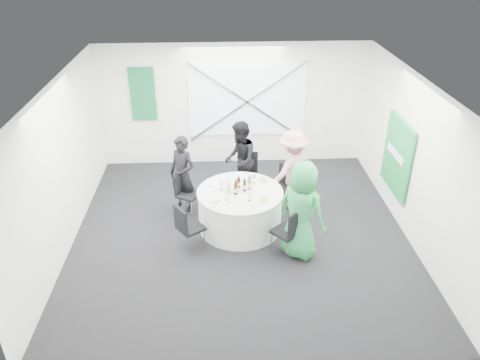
{
  "coord_description": "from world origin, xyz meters",
  "views": [
    {
      "loc": [
        -0.38,
        -7.06,
        4.97
      ],
      "look_at": [
        0.0,
        0.2,
        1.0
      ],
      "focal_mm": 35.0,
      "sensor_mm": 36.0,
      "label": 1
    }
  ],
  "objects_px": {
    "chair_front_left": "(187,225)",
    "chair_back_left": "(185,190)",
    "chair_front_right": "(290,229)",
    "green_water_bottle": "(250,183)",
    "person_woman_green": "(301,211)",
    "person_man_back_left": "(182,174)",
    "banquet_table": "(240,210)",
    "chair_back": "(247,172)",
    "chair_back_right": "(282,183)",
    "clear_water_bottle": "(228,187)",
    "person_woman_pink": "(292,170)",
    "person_man_back": "(240,160)"
  },
  "relations": [
    {
      "from": "person_woman_green",
      "to": "person_man_back",
      "type": "bearing_deg",
      "value": -24.84
    },
    {
      "from": "banquet_table",
      "to": "person_man_back_left",
      "type": "distance_m",
      "value": 1.35
    },
    {
      "from": "chair_back",
      "to": "chair_front_right",
      "type": "relative_size",
      "value": 1.04
    },
    {
      "from": "chair_front_right",
      "to": "person_man_back",
      "type": "height_order",
      "value": "person_man_back"
    },
    {
      "from": "chair_back",
      "to": "person_man_back_left",
      "type": "relative_size",
      "value": 0.63
    },
    {
      "from": "chair_back_right",
      "to": "chair_front_right",
      "type": "distance_m",
      "value": 1.63
    },
    {
      "from": "chair_front_left",
      "to": "person_man_back",
      "type": "relative_size",
      "value": 0.55
    },
    {
      "from": "banquet_table",
      "to": "person_man_back_left",
      "type": "height_order",
      "value": "person_man_back_left"
    },
    {
      "from": "chair_front_left",
      "to": "clear_water_bottle",
      "type": "xyz_separation_m",
      "value": [
        0.73,
        0.62,
        0.37
      ]
    },
    {
      "from": "person_woman_pink",
      "to": "chair_front_right",
      "type": "bearing_deg",
      "value": 46.76
    },
    {
      "from": "person_man_back",
      "to": "clear_water_bottle",
      "type": "bearing_deg",
      "value": -9.45
    },
    {
      "from": "chair_back",
      "to": "chair_back_right",
      "type": "relative_size",
      "value": 1.1
    },
    {
      "from": "chair_back_left",
      "to": "person_man_back",
      "type": "bearing_deg",
      "value": -31.21
    },
    {
      "from": "chair_back",
      "to": "chair_front_right",
      "type": "xyz_separation_m",
      "value": [
        0.59,
        -2.04,
        -0.02
      ]
    },
    {
      "from": "person_man_back_left",
      "to": "clear_water_bottle",
      "type": "relative_size",
      "value": 4.96
    },
    {
      "from": "chair_back_right",
      "to": "chair_back_left",
      "type": "bearing_deg",
      "value": -125.3
    },
    {
      "from": "person_man_back_left",
      "to": "person_woman_pink",
      "type": "height_order",
      "value": "person_woman_pink"
    },
    {
      "from": "person_man_back",
      "to": "green_water_bottle",
      "type": "relative_size",
      "value": 5.45
    },
    {
      "from": "green_water_bottle",
      "to": "person_woman_pink",
      "type": "bearing_deg",
      "value": 35.49
    },
    {
      "from": "banquet_table",
      "to": "chair_back_right",
      "type": "xyz_separation_m",
      "value": [
        0.87,
        0.73,
        0.13
      ]
    },
    {
      "from": "chair_back_right",
      "to": "clear_water_bottle",
      "type": "xyz_separation_m",
      "value": [
        -1.09,
        -0.76,
        0.37
      ]
    },
    {
      "from": "chair_front_right",
      "to": "chair_front_left",
      "type": "height_order",
      "value": "chair_front_right"
    },
    {
      "from": "green_water_bottle",
      "to": "banquet_table",
      "type": "bearing_deg",
      "value": -153.44
    },
    {
      "from": "clear_water_bottle",
      "to": "chair_front_left",
      "type": "bearing_deg",
      "value": -139.58
    },
    {
      "from": "person_man_back_left",
      "to": "person_woman_green",
      "type": "height_order",
      "value": "person_woman_green"
    },
    {
      "from": "chair_back",
      "to": "green_water_bottle",
      "type": "height_order",
      "value": "green_water_bottle"
    },
    {
      "from": "chair_back_right",
      "to": "green_water_bottle",
      "type": "distance_m",
      "value": 1.01
    },
    {
      "from": "chair_back_right",
      "to": "person_man_back_left",
      "type": "distance_m",
      "value": 1.96
    },
    {
      "from": "person_woman_green",
      "to": "green_water_bottle",
      "type": "distance_m",
      "value": 1.22
    },
    {
      "from": "chair_front_right",
      "to": "banquet_table",
      "type": "bearing_deg",
      "value": -90.0
    },
    {
      "from": "chair_back_left",
      "to": "person_man_back_left",
      "type": "xyz_separation_m",
      "value": [
        -0.03,
        0.15,
        0.28
      ]
    },
    {
      "from": "person_woman_green",
      "to": "chair_front_right",
      "type": "bearing_deg",
      "value": 58.56
    },
    {
      "from": "person_woman_green",
      "to": "person_man_back_left",
      "type": "bearing_deg",
      "value": 3.69
    },
    {
      "from": "chair_front_right",
      "to": "green_water_bottle",
      "type": "relative_size",
      "value": 3.12
    },
    {
      "from": "chair_back",
      "to": "person_man_back",
      "type": "distance_m",
      "value": 0.28
    },
    {
      "from": "banquet_table",
      "to": "person_woman_green",
      "type": "relative_size",
      "value": 0.9
    },
    {
      "from": "person_man_back",
      "to": "chair_back_left",
      "type": "bearing_deg",
      "value": -57.48
    },
    {
      "from": "chair_back",
      "to": "banquet_table",
      "type": "bearing_deg",
      "value": -90.0
    },
    {
      "from": "banquet_table",
      "to": "person_woman_pink",
      "type": "height_order",
      "value": "person_woman_pink"
    },
    {
      "from": "person_woman_green",
      "to": "chair_back",
      "type": "bearing_deg",
      "value": -27.6
    },
    {
      "from": "person_woman_green",
      "to": "chair_back_right",
      "type": "bearing_deg",
      "value": -45.36
    },
    {
      "from": "chair_back_right",
      "to": "person_woman_green",
      "type": "xyz_separation_m",
      "value": [
        0.09,
        -1.58,
        0.36
      ]
    },
    {
      "from": "person_man_back_left",
      "to": "clear_water_bottle",
      "type": "bearing_deg",
      "value": -7.39
    },
    {
      "from": "chair_front_left",
      "to": "clear_water_bottle",
      "type": "relative_size",
      "value": 2.85
    },
    {
      "from": "banquet_table",
      "to": "person_man_back_left",
      "type": "relative_size",
      "value": 1.02
    },
    {
      "from": "person_woman_green",
      "to": "green_water_bottle",
      "type": "xyz_separation_m",
      "value": [
        -0.78,
        0.94,
        0.01
      ]
    },
    {
      "from": "chair_front_right",
      "to": "clear_water_bottle",
      "type": "xyz_separation_m",
      "value": [
        -1.0,
        0.87,
        0.34
      ]
    },
    {
      "from": "person_man_back_left",
      "to": "green_water_bottle",
      "type": "relative_size",
      "value": 5.18
    },
    {
      "from": "banquet_table",
      "to": "chair_front_left",
      "type": "distance_m",
      "value": 1.15
    },
    {
      "from": "chair_front_left",
      "to": "chair_back_left",
      "type": "bearing_deg",
      "value": -30.32
    }
  ]
}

